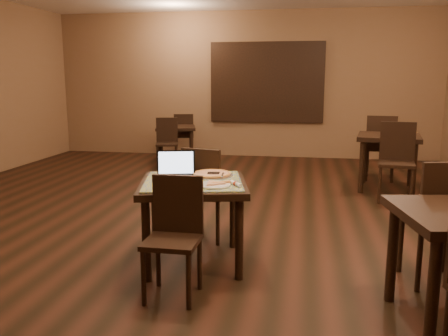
% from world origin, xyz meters
% --- Properties ---
extents(ground, '(10.00, 10.00, 0.00)m').
position_xyz_m(ground, '(0.00, 0.00, 0.00)').
color(ground, black).
rests_on(ground, ground).
extents(wall_back, '(8.00, 0.02, 3.00)m').
position_xyz_m(wall_back, '(0.00, 5.00, 1.50)').
color(wall_back, brown).
rests_on(wall_back, ground).
extents(mural, '(2.34, 0.05, 1.64)m').
position_xyz_m(mural, '(0.50, 4.96, 1.55)').
color(mural, '#245684').
rests_on(mural, wall_back).
extents(tiled_table, '(1.10, 1.10, 0.76)m').
position_xyz_m(tiled_table, '(0.35, -1.00, 0.66)').
color(tiled_table, black).
rests_on(tiled_table, ground).
extents(chair_main_near, '(0.40, 0.40, 0.92)m').
position_xyz_m(chair_main_near, '(0.35, -1.62, 0.52)').
color(chair_main_near, black).
rests_on(chair_main_near, ground).
extents(chair_main_far, '(0.51, 0.51, 0.97)m').
position_xyz_m(chair_main_far, '(0.33, -0.38, 0.55)').
color(chair_main_far, black).
rests_on(chair_main_far, ground).
extents(laptop, '(0.40, 0.35, 0.24)m').
position_xyz_m(laptop, '(0.15, -0.89, 0.82)').
color(laptop, black).
rests_on(laptop, tiled_table).
extents(plate, '(0.28, 0.28, 0.02)m').
position_xyz_m(plate, '(0.57, -1.18, 0.77)').
color(plate, white).
rests_on(plate, tiled_table).
extents(pizza_slice, '(0.28, 0.28, 0.02)m').
position_xyz_m(pizza_slice, '(0.57, -1.18, 0.79)').
color(pizza_slice, '#F7E3A4').
rests_on(pizza_slice, plate).
extents(pizza_pan, '(0.40, 0.40, 0.01)m').
position_xyz_m(pizza_pan, '(0.47, -0.76, 0.77)').
color(pizza_pan, silver).
rests_on(pizza_pan, tiled_table).
extents(pizza_whole, '(0.35, 0.35, 0.02)m').
position_xyz_m(pizza_whole, '(0.47, -0.76, 0.78)').
color(pizza_whole, '#F7E3A4').
rests_on(pizza_whole, pizza_pan).
extents(spatula, '(0.14, 0.28, 0.01)m').
position_xyz_m(spatula, '(0.49, -0.78, 0.79)').
color(spatula, silver).
rests_on(spatula, pizza_whole).
extents(napkin_roll, '(0.12, 0.15, 0.04)m').
position_xyz_m(napkin_roll, '(0.75, -1.14, 0.78)').
color(napkin_roll, white).
rests_on(napkin_roll, tiled_table).
extents(other_table_a, '(1.00, 1.00, 0.82)m').
position_xyz_m(other_table_a, '(2.53, 2.28, 0.68)').
color(other_table_a, black).
rests_on(other_table_a, ground).
extents(other_table_a_chair_near, '(0.52, 0.52, 1.06)m').
position_xyz_m(other_table_a_chair_near, '(2.55, 1.66, 0.60)').
color(other_table_a_chair_near, black).
rests_on(other_table_a_chair_near, ground).
extents(other_table_a_chair_far, '(0.52, 0.52, 1.06)m').
position_xyz_m(other_table_a_chair_far, '(2.52, 2.90, 0.60)').
color(other_table_a_chair_far, black).
rests_on(other_table_a_chair_far, ground).
extents(other_table_b, '(0.93, 0.93, 0.71)m').
position_xyz_m(other_table_b, '(-1.19, 4.00, 0.59)').
color(other_table_b, black).
rests_on(other_table_b, ground).
extents(other_table_b_chair_near, '(0.49, 0.49, 0.92)m').
position_xyz_m(other_table_b_chair_near, '(-1.21, 3.46, 0.52)').
color(other_table_b_chair_near, black).
rests_on(other_table_b_chair_near, ground).
extents(other_table_b_chair_far, '(0.49, 0.49, 0.92)m').
position_xyz_m(other_table_b_chair_far, '(-1.17, 4.54, 0.52)').
color(other_table_b_chair_far, black).
rests_on(other_table_b_chair_far, ground).
extents(other_table_c_chair_far, '(0.52, 0.52, 1.04)m').
position_xyz_m(other_table_c_chair_far, '(2.39, -1.15, 0.58)').
color(other_table_c_chair_far, black).
rests_on(other_table_c_chair_far, ground).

